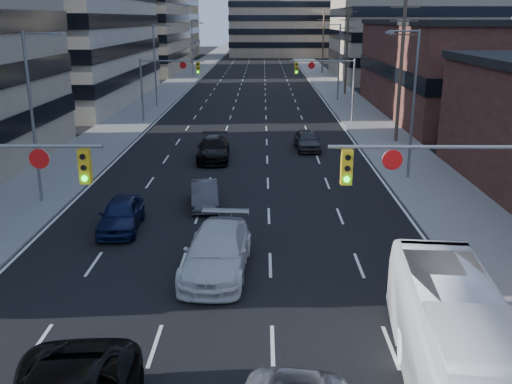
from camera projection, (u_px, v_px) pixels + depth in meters
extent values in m
cube|color=black|center=(257.00, 60.00, 135.99)|extent=(18.00, 300.00, 0.02)
cube|color=slate|center=(209.00, 60.00, 136.10)|extent=(5.00, 300.00, 0.15)
cube|color=slate|center=(305.00, 60.00, 135.84)|extent=(5.00, 300.00, 0.15)
cube|color=gray|center=(125.00, 27.00, 105.24)|extent=(20.00, 30.00, 16.00)
cube|color=#472119|center=(484.00, 71.00, 57.89)|extent=(20.00, 30.00, 9.00)
cube|color=gray|center=(406.00, 35.00, 93.49)|extent=(22.00, 28.00, 14.00)
cube|color=#ADA089|center=(146.00, 17.00, 142.96)|extent=(24.00, 24.00, 20.00)
cube|color=gray|center=(393.00, 34.00, 133.87)|extent=(22.00, 22.00, 12.00)
cube|color=gold|center=(85.00, 166.00, 17.86)|extent=(0.35, 0.28, 1.10)
cylinder|color=black|center=(82.00, 157.00, 17.61)|extent=(0.18, 0.06, 0.18)
cylinder|color=black|center=(83.00, 168.00, 17.71)|extent=(0.18, 0.06, 0.18)
cylinder|color=#0CE526|center=(84.00, 179.00, 17.81)|extent=(0.18, 0.06, 0.18)
cylinder|color=white|center=(39.00, 159.00, 17.77)|extent=(0.64, 0.06, 0.64)
cylinder|color=slate|center=(434.00, 147.00, 17.55)|extent=(6.50, 0.12, 0.12)
cube|color=gold|center=(347.00, 167.00, 17.77)|extent=(0.35, 0.28, 1.10)
cylinder|color=black|center=(348.00, 158.00, 17.51)|extent=(0.18, 0.06, 0.18)
cylinder|color=black|center=(347.00, 169.00, 17.61)|extent=(0.18, 0.06, 0.18)
cylinder|color=#0CE526|center=(347.00, 179.00, 17.72)|extent=(0.18, 0.06, 0.18)
cylinder|color=white|center=(392.00, 160.00, 17.65)|extent=(0.64, 0.06, 0.64)
cylinder|color=slate|center=(142.00, 91.00, 53.94)|extent=(0.18, 0.18, 6.00)
cylinder|color=slate|center=(172.00, 61.00, 53.09)|extent=(6.00, 0.12, 0.12)
cube|color=gold|center=(198.00, 68.00, 53.25)|extent=(0.35, 0.28, 1.10)
cylinder|color=black|center=(198.00, 64.00, 53.00)|extent=(0.18, 0.06, 0.18)
cylinder|color=black|center=(198.00, 68.00, 53.10)|extent=(0.18, 0.06, 0.18)
cylinder|color=#0CE526|center=(198.00, 72.00, 53.20)|extent=(0.18, 0.06, 0.18)
cylinder|color=white|center=(183.00, 65.00, 53.17)|extent=(0.64, 0.06, 0.64)
cylinder|color=slate|center=(353.00, 91.00, 53.71)|extent=(0.18, 0.18, 6.00)
cylinder|color=slate|center=(322.00, 61.00, 52.93)|extent=(6.00, 0.12, 0.12)
cube|color=gold|center=(296.00, 68.00, 53.15)|extent=(0.35, 0.28, 1.10)
cylinder|color=black|center=(297.00, 64.00, 52.89)|extent=(0.18, 0.06, 0.18)
cylinder|color=black|center=(297.00, 68.00, 52.99)|extent=(0.18, 0.06, 0.18)
cylinder|color=#0CE526|center=(296.00, 72.00, 53.09)|extent=(0.18, 0.06, 0.18)
cylinder|color=white|center=(312.00, 65.00, 53.03)|extent=(0.64, 0.06, 0.64)
cylinder|color=#4C3D2D|center=(401.00, 73.00, 44.35)|extent=(0.28, 0.28, 11.00)
cube|color=#4C3D2D|center=(405.00, 7.00, 42.92)|extent=(2.20, 0.10, 0.10)
cube|color=#4C3D2D|center=(404.00, 21.00, 43.21)|extent=(2.20, 0.10, 0.10)
cube|color=#4C3D2D|center=(403.00, 35.00, 43.50)|extent=(2.20, 0.10, 0.10)
cylinder|color=#4C3D2D|center=(347.00, 52.00, 73.04)|extent=(0.28, 0.28, 11.00)
cube|color=#4C3D2D|center=(348.00, 12.00, 71.61)|extent=(2.20, 0.10, 0.10)
cube|color=#4C3D2D|center=(348.00, 20.00, 71.90)|extent=(2.20, 0.10, 0.10)
cube|color=#4C3D2D|center=(348.00, 28.00, 72.19)|extent=(2.20, 0.10, 0.10)
cylinder|color=#4C3D2D|center=(323.00, 42.00, 101.73)|extent=(0.28, 0.28, 11.00)
cube|color=#4C3D2D|center=(324.00, 14.00, 100.30)|extent=(2.20, 0.10, 0.10)
cube|color=#4C3D2D|center=(324.00, 19.00, 100.59)|extent=(2.20, 0.10, 0.10)
cube|color=#4C3D2D|center=(324.00, 25.00, 100.88)|extent=(2.20, 0.10, 0.10)
cylinder|color=slate|center=(33.00, 121.00, 29.60)|extent=(0.16, 0.16, 9.00)
cylinder|color=slate|center=(40.00, 33.00, 28.31)|extent=(1.80, 0.10, 0.10)
cube|color=slate|center=(57.00, 35.00, 28.32)|extent=(0.50, 0.22, 0.14)
cylinder|color=slate|center=(155.00, 66.00, 63.07)|extent=(0.16, 0.16, 9.00)
cylinder|color=slate|center=(161.00, 25.00, 61.78)|extent=(1.80, 0.10, 0.10)
cube|color=slate|center=(169.00, 26.00, 61.79)|extent=(0.50, 0.22, 0.14)
cylinder|color=slate|center=(192.00, 50.00, 96.54)|extent=(0.16, 0.16, 9.00)
cylinder|color=slate|center=(197.00, 23.00, 95.25)|extent=(1.80, 0.10, 0.10)
cube|color=slate|center=(202.00, 23.00, 95.26)|extent=(0.50, 0.22, 0.14)
cylinder|color=slate|center=(413.00, 107.00, 34.14)|extent=(0.16, 0.16, 9.00)
cylinder|color=slate|center=(404.00, 31.00, 32.87)|extent=(1.80, 0.10, 0.10)
cube|color=slate|center=(390.00, 32.00, 32.90)|extent=(0.50, 0.22, 0.14)
cylinder|color=slate|center=(339.00, 63.00, 67.61)|extent=(0.16, 0.16, 9.00)
cylinder|color=slate|center=(333.00, 25.00, 66.34)|extent=(1.80, 0.10, 0.10)
cube|color=slate|center=(326.00, 25.00, 66.37)|extent=(0.50, 0.22, 0.14)
imported|color=silver|center=(217.00, 251.00, 22.29)|extent=(2.77, 6.07, 1.72)
imported|color=white|center=(464.00, 361.00, 14.10)|extent=(3.47, 10.77, 2.95)
imported|color=#0E1639|center=(121.00, 214.00, 26.85)|extent=(2.03, 4.53, 1.51)
imported|color=#39393C|center=(205.00, 195.00, 30.16)|extent=(1.85, 4.11, 1.31)
imported|color=black|center=(213.00, 149.00, 40.13)|extent=(2.43, 5.52, 1.58)
imported|color=#333335|center=(307.00, 140.00, 43.28)|extent=(1.99, 4.48, 1.50)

